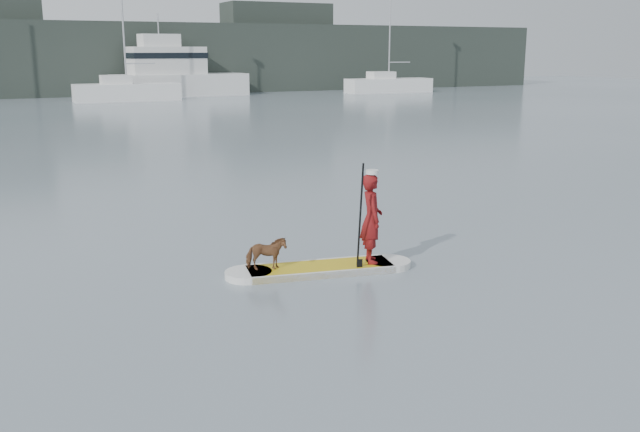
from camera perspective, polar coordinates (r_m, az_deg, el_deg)
name	(u,v)px	position (r m, az deg, el deg)	size (l,w,h in m)	color
ground	(468,246)	(14.31, 11.77, -2.33)	(140.00, 140.00, 0.00)	slate
paddleboard	(320,269)	(12.35, 0.00, -4.25)	(3.26, 1.26, 0.12)	gold
paddler	(371,218)	(12.39, 4.14, -0.19)	(0.57, 0.37, 1.56)	maroon
white_cap	(372,172)	(12.23, 4.20, 3.53)	(0.22, 0.22, 0.07)	silver
dog	(266,254)	(12.06, -4.33, -3.02)	(0.31, 0.67, 0.57)	brown
paddle	(360,229)	(12.09, 3.22, -1.04)	(0.10, 0.30, 2.00)	black
sailboat_d	(126,90)	(55.69, -15.25, 9.69)	(7.70, 2.52, 11.28)	white
sailboat_f	(388,84)	(64.72, 5.46, 10.50)	(7.86, 2.62, 11.63)	white
motor_yacht_a	(174,73)	(60.62, -11.59, 11.11)	(11.16, 4.29, 6.55)	white
shore_mass	(83,59)	(64.49, -18.40, 11.86)	(90.00, 6.00, 6.00)	black
shore_building_east	(277,47)	(70.11, -3.45, 13.36)	(10.00, 4.00, 8.00)	black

